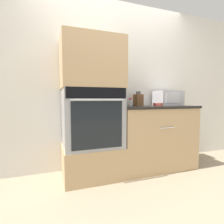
{
  "coord_description": "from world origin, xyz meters",
  "views": [
    {
      "loc": [
        -0.89,
        -1.92,
        1.02
      ],
      "look_at": [
        -0.13,
        0.21,
        0.86
      ],
      "focal_mm": 28.0,
      "sensor_mm": 36.0,
      "label": 1
    }
  ],
  "objects_px": {
    "microwave": "(168,98)",
    "bowl": "(158,104)",
    "condiment_jar_near": "(126,103)",
    "condiment_jar_mid": "(130,102)",
    "wall_oven": "(92,118)",
    "knife_block": "(138,100)"
  },
  "relations": [
    {
      "from": "microwave",
      "to": "knife_block",
      "type": "xyz_separation_m",
      "value": [
        -0.52,
        0.03,
        -0.03
      ]
    },
    {
      "from": "knife_block",
      "to": "condiment_jar_mid",
      "type": "height_order",
      "value": "knife_block"
    },
    {
      "from": "knife_block",
      "to": "bowl",
      "type": "distance_m",
      "value": 0.3
    },
    {
      "from": "wall_oven",
      "to": "condiment_jar_mid",
      "type": "bearing_deg",
      "value": 4.13
    },
    {
      "from": "knife_block",
      "to": "condiment_jar_mid",
      "type": "relative_size",
      "value": 1.88
    },
    {
      "from": "wall_oven",
      "to": "knife_block",
      "type": "bearing_deg",
      "value": 10.08
    },
    {
      "from": "wall_oven",
      "to": "microwave",
      "type": "bearing_deg",
      "value": 4.56
    },
    {
      "from": "bowl",
      "to": "condiment_jar_near",
      "type": "relative_size",
      "value": 1.78
    },
    {
      "from": "knife_block",
      "to": "microwave",
      "type": "bearing_deg",
      "value": -3.58
    },
    {
      "from": "wall_oven",
      "to": "knife_block",
      "type": "height_order",
      "value": "wall_oven"
    },
    {
      "from": "microwave",
      "to": "condiment_jar_mid",
      "type": "relative_size",
      "value": 3.53
    },
    {
      "from": "microwave",
      "to": "condiment_jar_near",
      "type": "xyz_separation_m",
      "value": [
        -0.81,
        -0.16,
        -0.07
      ]
    },
    {
      "from": "bowl",
      "to": "condiment_jar_near",
      "type": "height_order",
      "value": "condiment_jar_near"
    },
    {
      "from": "knife_block",
      "to": "condiment_jar_near",
      "type": "distance_m",
      "value": 0.35
    },
    {
      "from": "wall_oven",
      "to": "microwave",
      "type": "height_order",
      "value": "wall_oven"
    },
    {
      "from": "microwave",
      "to": "bowl",
      "type": "relative_size",
      "value": 2.81
    },
    {
      "from": "wall_oven",
      "to": "bowl",
      "type": "bearing_deg",
      "value": -4.35
    },
    {
      "from": "knife_block",
      "to": "condiment_jar_near",
      "type": "relative_size",
      "value": 2.67
    },
    {
      "from": "wall_oven",
      "to": "condiment_jar_near",
      "type": "relative_size",
      "value": 9.36
    },
    {
      "from": "bowl",
      "to": "condiment_jar_near",
      "type": "xyz_separation_m",
      "value": [
        -0.5,
        0.01,
        0.02
      ]
    },
    {
      "from": "knife_block",
      "to": "condiment_jar_near",
      "type": "bearing_deg",
      "value": -146.68
    },
    {
      "from": "microwave",
      "to": "bowl",
      "type": "bearing_deg",
      "value": -150.3
    }
  ]
}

